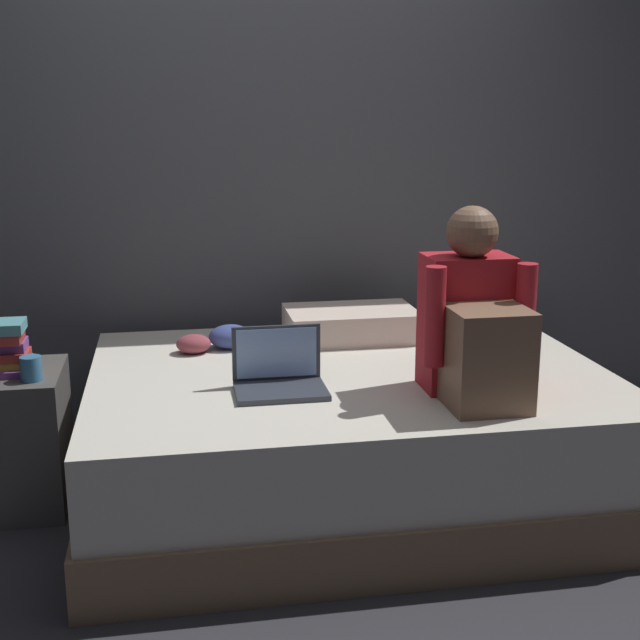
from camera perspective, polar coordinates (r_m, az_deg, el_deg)
ground_plane at (r=3.15m, az=-0.62°, el=-14.11°), size 8.00×8.00×0.00m
wall_back at (r=3.98m, az=-3.64°, el=11.96°), size 5.60×0.10×2.70m
bed at (r=3.35m, az=1.90°, el=-7.59°), size 2.00×1.50×0.52m
nightstand at (r=3.46m, az=-20.35°, el=-7.57°), size 0.44×0.46×0.53m
person_sitting at (r=2.95m, az=10.37°, el=-0.37°), size 0.39×0.44×0.66m
laptop at (r=3.01m, az=-2.77°, el=-3.74°), size 0.32×0.23×0.22m
pillow at (r=3.69m, az=2.09°, el=-0.25°), size 0.56×0.36×0.13m
mug at (r=3.23m, az=-18.89°, el=-3.11°), size 0.08×0.08×0.09m
clothes_pile at (r=3.54m, az=-6.87°, el=-1.27°), size 0.32×0.19×0.10m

